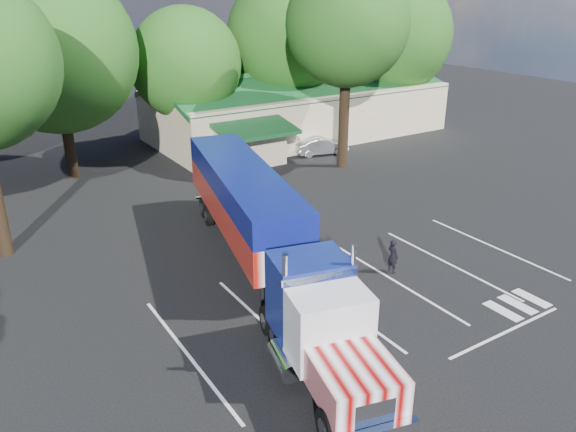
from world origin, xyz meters
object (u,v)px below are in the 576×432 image
semi_truck (259,223)px  bicycle (302,216)px  silver_sedan (321,146)px  woman (393,256)px

semi_truck → bicycle: 6.08m
semi_truck → silver_sedan: bearing=59.8°
semi_truck → woman: semi_truck is taller
woman → semi_truck: bearing=56.5°
woman → bicycle: 6.59m
woman → bicycle: size_ratio=0.83×
bicycle → silver_sedan: bearing=11.1°
semi_truck → bicycle: bearing=51.0°
bicycle → silver_sedan: (8.72, 10.35, 0.16)m
semi_truck → bicycle: size_ratio=10.81×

